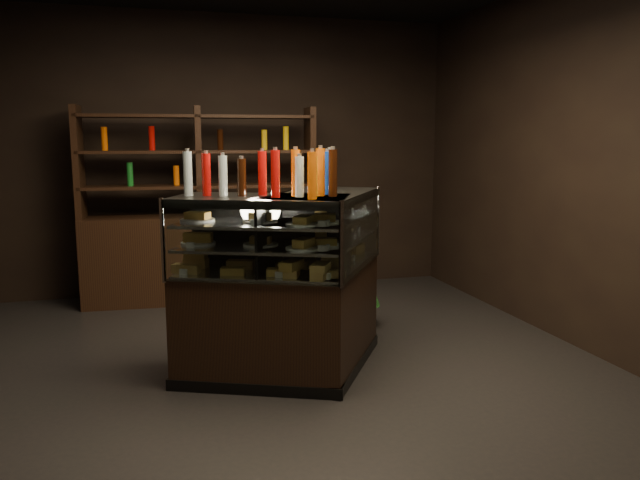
# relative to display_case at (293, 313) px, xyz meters

# --- Properties ---
(ground) EXTENTS (5.00, 5.00, 0.00)m
(ground) POSITION_rel_display_case_xyz_m (-0.14, 0.19, -0.44)
(ground) COLOR black
(ground) RESTS_ON ground
(room_shell) EXTENTS (5.02, 5.02, 3.01)m
(room_shell) POSITION_rel_display_case_xyz_m (-0.14, 0.19, 1.50)
(room_shell) COLOR black
(room_shell) RESTS_ON ground
(display_case) EXTENTS (1.72, 1.33, 1.31)m
(display_case) POSITION_rel_display_case_xyz_m (0.00, 0.00, 0.00)
(display_case) COLOR black
(display_case) RESTS_ON ground
(food_display) EXTENTS (1.41, 1.03, 0.41)m
(food_display) POSITION_rel_display_case_xyz_m (0.00, -0.00, 0.55)
(food_display) COLOR gold
(food_display) RESTS_ON display_case
(bottles_top) EXTENTS (1.25, 0.89, 0.30)m
(bottles_top) POSITION_rel_display_case_xyz_m (-0.00, 0.00, 1.00)
(bottles_top) COLOR #0F38B2
(bottles_top) RESTS_ON display_case
(potted_conifer) EXTENTS (0.39, 0.39, 0.82)m
(potted_conifer) POSITION_rel_display_case_xyz_m (0.83, 0.96, 0.03)
(potted_conifer) COLOR black
(potted_conifer) RESTS_ON ground
(back_shelving) EXTENTS (2.39, 0.55, 2.00)m
(back_shelving) POSITION_rel_display_case_xyz_m (-0.47, 2.24, 0.17)
(back_shelving) COLOR black
(back_shelving) RESTS_ON ground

